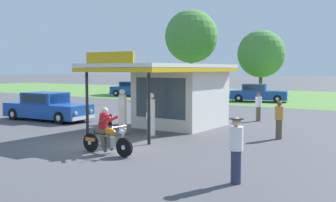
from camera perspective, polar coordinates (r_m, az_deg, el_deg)
The scene contains 16 objects.
ground_plane at distance 15.66m, azimuth -9.01°, elevation -6.06°, with size 300.00×300.00×0.00m, color #4C4C51.
grass_verge_strip at distance 42.60m, azimuth 19.98°, elevation 0.40°, with size 120.00×24.00×0.01m, color #56843D.
service_station_kiosk at distance 19.91m, azimuth 1.27°, elevation 1.40°, with size 4.17×7.28×3.52m.
gas_pump_nearside at distance 17.93m, azimuth -6.37°, elevation -1.76°, with size 0.44×0.44×1.99m.
gas_pump_offside at distance 16.97m, azimuth -2.38°, elevation -2.27°, with size 0.44×0.44×1.88m.
motorcycle_with_rider at distance 13.87m, azimuth -8.66°, elevation -4.69°, with size 2.19×0.70×1.58m.
featured_classic_sedan at distance 23.67m, azimuth -16.55°, elevation -0.89°, with size 5.50×2.23×1.55m.
parked_car_back_row_centre_left at distance 35.97m, azimuth -0.14°, elevation 1.04°, with size 5.59×2.09×1.45m.
parked_car_back_row_far_left at distance 42.72m, azimuth -4.76°, elevation 1.62°, with size 5.34×2.59×1.53m.
parked_car_back_row_left at distance 36.49m, azimuth 12.47°, elevation 1.02°, with size 5.25×3.04×1.54m.
bystander_standing_back_lot at distance 10.33m, azimuth 9.51°, elevation -6.54°, with size 0.36×0.36×1.66m.
bystander_admiring_sedan at distance 22.83m, azimuth 12.53°, elevation -0.71°, with size 0.34×0.34×1.55m.
bystander_leaning_by_kiosk at distance 17.21m, azimuth 15.27°, elevation -2.45°, with size 0.34×0.34×1.57m.
tree_oak_centre at distance 50.50m, azimuth 3.25°, elevation 8.79°, with size 6.48×6.48×10.05m.
tree_oak_right at distance 47.05m, azimuth 12.99°, elevation 6.36°, with size 5.31×5.31×7.20m.
spare_tire_stack at distance 21.08m, azimuth -8.68°, elevation -2.59°, with size 0.60×0.60×0.54m.
Camera 1 is at (10.62, -11.15, 2.86)m, focal length 43.60 mm.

